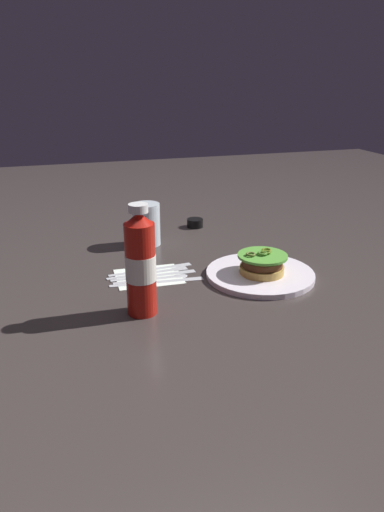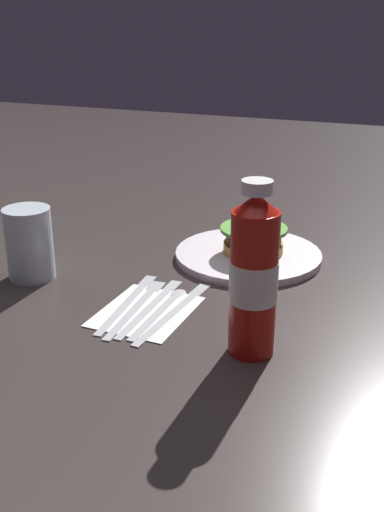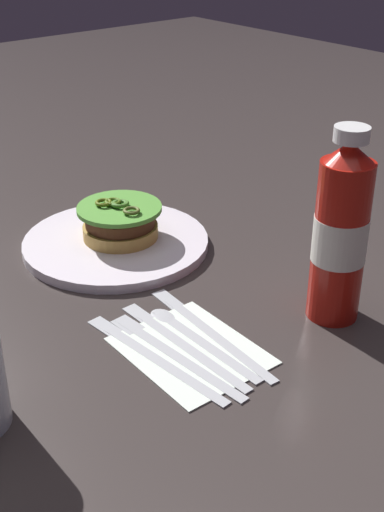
# 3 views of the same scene
# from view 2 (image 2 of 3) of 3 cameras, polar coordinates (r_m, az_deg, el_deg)

# --- Properties ---
(ground_plane) EXTENTS (3.00, 3.00, 0.00)m
(ground_plane) POSITION_cam_2_polar(r_m,az_deg,el_deg) (1.08, -3.47, -0.40)
(ground_plane) COLOR #38312F
(dinner_plate) EXTENTS (0.25, 0.25, 0.01)m
(dinner_plate) POSITION_cam_2_polar(r_m,az_deg,el_deg) (1.09, 5.15, 0.08)
(dinner_plate) COLOR white
(dinner_plate) RESTS_ON ground_plane
(burger_sandwich) EXTENTS (0.11, 0.11, 0.05)m
(burger_sandwich) POSITION_cam_2_polar(r_m,az_deg,el_deg) (1.07, 5.63, 1.51)
(burger_sandwich) COLOR tan
(burger_sandwich) RESTS_ON dinner_plate
(ketchup_bottle) EXTENTS (0.06, 0.06, 0.22)m
(ketchup_bottle) POSITION_cam_2_polar(r_m,az_deg,el_deg) (0.76, 5.66, -1.85)
(ketchup_bottle) COLOR #B2180F
(ketchup_bottle) RESTS_ON ground_plane
(water_glass) EXTENTS (0.08, 0.08, 0.12)m
(water_glass) POSITION_cam_2_polar(r_m,az_deg,el_deg) (1.02, -14.64, 1.12)
(water_glass) COLOR silver
(water_glass) RESTS_ON ground_plane
(condiment_cup) EXTENTS (0.05, 0.05, 0.03)m
(condiment_cup) POSITION_cam_2_polar(r_m,az_deg,el_deg) (1.23, -14.00, 2.50)
(condiment_cup) COLOR black
(condiment_cup) RESTS_ON ground_plane
(napkin) EXTENTS (0.16, 0.13, 0.00)m
(napkin) POSITION_cam_2_polar(r_m,az_deg,el_deg) (0.90, -4.21, -5.04)
(napkin) COLOR white
(napkin) RESTS_ON ground_plane
(butter_knife) EXTENTS (0.22, 0.03, 0.00)m
(butter_knife) POSITION_cam_2_polar(r_m,az_deg,el_deg) (0.91, -1.27, -4.60)
(butter_knife) COLOR silver
(butter_knife) RESTS_ON napkin
(spoon_utensil) EXTENTS (0.18, 0.03, 0.00)m
(spoon_utensil) POSITION_cam_2_polar(r_m,az_deg,el_deg) (0.91, -2.42, -4.34)
(spoon_utensil) COLOR silver
(spoon_utensil) RESTS_ON napkin
(steak_knife) EXTENTS (0.20, 0.02, 0.00)m
(steak_knife) POSITION_cam_2_polar(r_m,az_deg,el_deg) (0.92, -3.52, -4.18)
(steak_knife) COLOR silver
(steak_knife) RESTS_ON napkin
(fork_utensil) EXTENTS (0.20, 0.03, 0.00)m
(fork_utensil) POSITION_cam_2_polar(r_m,az_deg,el_deg) (0.92, -4.79, -4.14)
(fork_utensil) COLOR silver
(fork_utensil) RESTS_ON napkin
(table_knife) EXTENTS (0.21, 0.03, 0.00)m
(table_knife) POSITION_cam_2_polar(r_m,az_deg,el_deg) (0.94, -5.65, -3.75)
(table_knife) COLOR silver
(table_knife) RESTS_ON napkin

